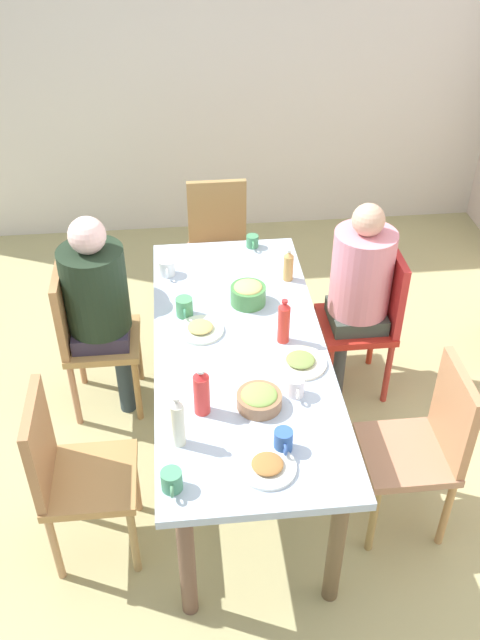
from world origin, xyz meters
name	(u,v)px	position (x,y,z in m)	size (l,w,h in m)	color
ground_plane	(240,452)	(0.00, 0.00, 0.00)	(6.03, 6.03, 0.00)	tan
wall_left	(203,63)	(-2.57, 0.00, 1.30)	(0.12, 4.67, 2.60)	silver
dining_table	(240,359)	(0.00, 0.00, 0.65)	(1.95, 0.81, 0.74)	#AEBFD5
chair_0	(87,331)	(-0.49, -0.79, 0.51)	(0.40, 0.40, 0.90)	tan
person_0	(98,298)	(-0.49, -0.70, 0.73)	(0.34, 0.34, 1.20)	#2E394E
chair_1	(370,314)	(-0.49, 0.79, 0.51)	(0.40, 0.40, 0.90)	red
person_1	(359,283)	(-0.49, 0.70, 0.72)	(0.33, 0.33, 1.19)	#3E4243
chair_2	(426,442)	(0.49, 0.79, 0.51)	(0.40, 0.40, 0.90)	#A9785A
chair_3	(219,243)	(-1.35, 0.00, 0.51)	(0.40, 0.40, 0.90)	tan
chair_4	(70,470)	(0.49, -0.79, 0.51)	(0.40, 0.40, 0.90)	#B4824A
plate_0	(267,466)	(0.77, 0.03, 0.75)	(0.23, 0.23, 0.04)	white
plate_1	(300,362)	(0.16, 0.26, 0.75)	(0.24, 0.24, 0.04)	#EFE7CF
plate_2	(200,329)	(-0.13, -0.18, 0.75)	(0.23, 0.23, 0.04)	silver
bowl_0	(248,293)	(-0.34, 0.08, 0.80)	(0.18, 0.18, 0.12)	#458344
bowl_1	(259,399)	(0.42, 0.04, 0.78)	(0.19, 0.19, 0.08)	#956A48
cup_0	(252,241)	(-0.90, 0.17, 0.78)	(0.11, 0.07, 0.07)	#44875A
cup_1	(296,387)	(0.37, 0.20, 0.79)	(0.11, 0.07, 0.09)	white
cup_2	(184,307)	(-0.27, -0.25, 0.79)	(0.12, 0.08, 0.10)	#4A935F
cup_3	(172,481)	(0.82, -0.34, 0.78)	(0.12, 0.08, 0.09)	#499169
cup_4	(167,268)	(-0.65, -0.33, 0.78)	(0.12, 0.09, 0.09)	white
cup_5	(283,441)	(0.67, 0.10, 0.79)	(0.11, 0.08, 0.09)	#305AA3
bottle_0	(178,422)	(0.60, -0.31, 0.86)	(0.05, 0.05, 0.25)	silver
bottle_1	(284,322)	(-0.01, 0.21, 0.85)	(0.06, 0.06, 0.24)	red
bottle_2	(202,392)	(0.42, -0.20, 0.85)	(0.07, 0.07, 0.23)	red
bottle_3	(288,266)	(-0.54, 0.32, 0.83)	(0.05, 0.05, 0.19)	tan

